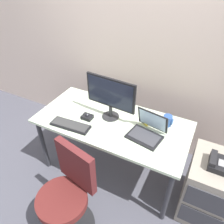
{
  "coord_description": "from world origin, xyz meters",
  "views": [
    {
      "loc": [
        0.78,
        -1.53,
        2.17
      ],
      "look_at": [
        0.0,
        0.0,
        0.88
      ],
      "focal_mm": 34.4,
      "sensor_mm": 36.0,
      "label": 1
    }
  ],
  "objects_px": {
    "laptop": "(147,131)",
    "trackball_mouse": "(87,117)",
    "desk_phone": "(219,163)",
    "banana": "(144,120)",
    "file_cabinet": "(208,188)",
    "coffee_mug": "(168,121)",
    "paper_notepad": "(48,113)",
    "keyboard": "(70,125)",
    "office_chair": "(68,198)",
    "monitor_main": "(110,95)"
  },
  "relations": [
    {
      "from": "desk_phone",
      "to": "office_chair",
      "type": "height_order",
      "value": "office_chair"
    },
    {
      "from": "desk_phone",
      "to": "file_cabinet",
      "type": "bearing_deg",
      "value": 63.22
    },
    {
      "from": "file_cabinet",
      "to": "coffee_mug",
      "type": "distance_m",
      "value": 0.75
    },
    {
      "from": "laptop",
      "to": "trackball_mouse",
      "type": "xyz_separation_m",
      "value": [
        -0.64,
        -0.05,
        -0.03
      ]
    },
    {
      "from": "keyboard",
      "to": "trackball_mouse",
      "type": "distance_m",
      "value": 0.2
    },
    {
      "from": "coffee_mug",
      "to": "paper_notepad",
      "type": "xyz_separation_m",
      "value": [
        -1.21,
        -0.4,
        -0.05
      ]
    },
    {
      "from": "desk_phone",
      "to": "banana",
      "type": "bearing_deg",
      "value": 165.17
    },
    {
      "from": "office_chair",
      "to": "desk_phone",
      "type": "bearing_deg",
      "value": 33.52
    },
    {
      "from": "desk_phone",
      "to": "trackball_mouse",
      "type": "distance_m",
      "value": 1.3
    },
    {
      "from": "file_cabinet",
      "to": "trackball_mouse",
      "type": "xyz_separation_m",
      "value": [
        -1.31,
        -0.04,
        0.44
      ]
    },
    {
      "from": "laptop",
      "to": "banana",
      "type": "relative_size",
      "value": 1.86
    },
    {
      "from": "monitor_main",
      "to": "keyboard",
      "type": "distance_m",
      "value": 0.5
    },
    {
      "from": "coffee_mug",
      "to": "paper_notepad",
      "type": "relative_size",
      "value": 0.54
    },
    {
      "from": "banana",
      "to": "file_cabinet",
      "type": "bearing_deg",
      "value": -13.5
    },
    {
      "from": "office_chair",
      "to": "laptop",
      "type": "bearing_deg",
      "value": 59.83
    },
    {
      "from": "monitor_main",
      "to": "trackball_mouse",
      "type": "distance_m",
      "value": 0.35
    },
    {
      "from": "file_cabinet",
      "to": "coffee_mug",
      "type": "height_order",
      "value": "coffee_mug"
    },
    {
      "from": "office_chair",
      "to": "paper_notepad",
      "type": "distance_m",
      "value": 0.93
    },
    {
      "from": "desk_phone",
      "to": "coffee_mug",
      "type": "bearing_deg",
      "value": 154.17
    },
    {
      "from": "desk_phone",
      "to": "coffee_mug",
      "type": "height_order",
      "value": "coffee_mug"
    },
    {
      "from": "desk_phone",
      "to": "banana",
      "type": "xyz_separation_m",
      "value": [
        -0.75,
        0.2,
        0.05
      ]
    },
    {
      "from": "trackball_mouse",
      "to": "banana",
      "type": "bearing_deg",
      "value": 21.87
    },
    {
      "from": "keyboard",
      "to": "coffee_mug",
      "type": "relative_size",
      "value": 3.69
    },
    {
      "from": "desk_phone",
      "to": "coffee_mug",
      "type": "xyz_separation_m",
      "value": [
        -0.52,
        0.25,
        0.09
      ]
    },
    {
      "from": "keyboard",
      "to": "banana",
      "type": "height_order",
      "value": "banana"
    },
    {
      "from": "monitor_main",
      "to": "paper_notepad",
      "type": "bearing_deg",
      "value": -158.14
    },
    {
      "from": "desk_phone",
      "to": "office_chair",
      "type": "bearing_deg",
      "value": -146.48
    },
    {
      "from": "trackball_mouse",
      "to": "file_cabinet",
      "type": "bearing_deg",
      "value": 1.75
    },
    {
      "from": "trackball_mouse",
      "to": "paper_notepad",
      "type": "distance_m",
      "value": 0.45
    },
    {
      "from": "coffee_mug",
      "to": "office_chair",
      "type": "bearing_deg",
      "value": -120.06
    },
    {
      "from": "trackball_mouse",
      "to": "paper_notepad",
      "type": "bearing_deg",
      "value": -164.58
    },
    {
      "from": "desk_phone",
      "to": "trackball_mouse",
      "type": "bearing_deg",
      "value": -178.96
    },
    {
      "from": "laptop",
      "to": "banana",
      "type": "distance_m",
      "value": 0.2
    },
    {
      "from": "laptop",
      "to": "monitor_main",
      "type": "bearing_deg",
      "value": 168.39
    },
    {
      "from": "laptop",
      "to": "banana",
      "type": "xyz_separation_m",
      "value": [
        -0.09,
        0.18,
        -0.03
      ]
    },
    {
      "from": "keyboard",
      "to": "paper_notepad",
      "type": "relative_size",
      "value": 2.01
    },
    {
      "from": "office_chair",
      "to": "banana",
      "type": "xyz_separation_m",
      "value": [
        0.34,
        0.92,
        0.34
      ]
    },
    {
      "from": "desk_phone",
      "to": "monitor_main",
      "type": "relative_size",
      "value": 0.37
    },
    {
      "from": "office_chair",
      "to": "banana",
      "type": "relative_size",
      "value": 5.01
    },
    {
      "from": "monitor_main",
      "to": "coffee_mug",
      "type": "bearing_deg",
      "value": 13.87
    },
    {
      "from": "keyboard",
      "to": "trackball_mouse",
      "type": "relative_size",
      "value": 3.8
    },
    {
      "from": "laptop",
      "to": "coffee_mug",
      "type": "bearing_deg",
      "value": 60.29
    },
    {
      "from": "paper_notepad",
      "to": "banana",
      "type": "bearing_deg",
      "value": 19.1
    },
    {
      "from": "file_cabinet",
      "to": "laptop",
      "type": "distance_m",
      "value": 0.81
    },
    {
      "from": "laptop",
      "to": "paper_notepad",
      "type": "bearing_deg",
      "value": -171.28
    },
    {
      "from": "monitor_main",
      "to": "banana",
      "type": "xyz_separation_m",
      "value": [
        0.35,
        0.09,
        -0.25
      ]
    },
    {
      "from": "office_chair",
      "to": "coffee_mug",
      "type": "bearing_deg",
      "value": 59.94
    },
    {
      "from": "laptop",
      "to": "trackball_mouse",
      "type": "height_order",
      "value": "laptop"
    },
    {
      "from": "desk_phone",
      "to": "monitor_main",
      "type": "bearing_deg",
      "value": 174.12
    },
    {
      "from": "coffee_mug",
      "to": "banana",
      "type": "distance_m",
      "value": 0.23
    }
  ]
}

